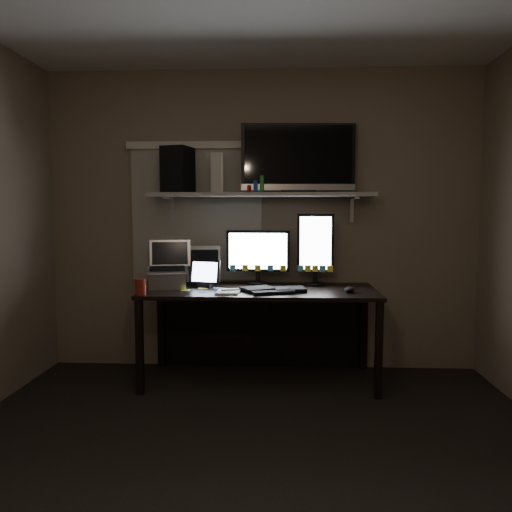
# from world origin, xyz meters

# --- Properties ---
(floor) EXTENTS (3.60, 3.60, 0.00)m
(floor) POSITION_xyz_m (0.00, 0.00, 0.00)
(floor) COLOR black
(floor) RESTS_ON ground
(back_wall) EXTENTS (3.60, 0.00, 3.60)m
(back_wall) POSITION_xyz_m (0.00, 1.80, 1.25)
(back_wall) COLOR #7E715A
(back_wall) RESTS_ON floor
(window_blinds) EXTENTS (1.10, 0.02, 1.10)m
(window_blinds) POSITION_xyz_m (-0.55, 1.79, 1.30)
(window_blinds) COLOR beige
(window_blinds) RESTS_ON back_wall
(desk) EXTENTS (1.80, 0.75, 0.73)m
(desk) POSITION_xyz_m (0.00, 1.55, 0.55)
(desk) COLOR black
(desk) RESTS_ON floor
(wall_shelf) EXTENTS (1.80, 0.35, 0.03)m
(wall_shelf) POSITION_xyz_m (0.00, 1.62, 1.46)
(wall_shelf) COLOR #9D9D99
(wall_shelf) RESTS_ON back_wall
(monitor_landscape) EXTENTS (0.52, 0.09, 0.46)m
(monitor_landscape) POSITION_xyz_m (-0.02, 1.66, 0.96)
(monitor_landscape) COLOR black
(monitor_landscape) RESTS_ON desk
(monitor_portrait) EXTENTS (0.30, 0.08, 0.59)m
(monitor_portrait) POSITION_xyz_m (0.44, 1.63, 1.03)
(monitor_portrait) COLOR black
(monitor_portrait) RESTS_ON desk
(keyboard) EXTENTS (0.52, 0.34, 0.03)m
(keyboard) POSITION_xyz_m (0.11, 1.32, 0.74)
(keyboard) COLOR black
(keyboard) RESTS_ON desk
(mouse) EXTENTS (0.10, 0.13, 0.04)m
(mouse) POSITION_xyz_m (0.67, 1.29, 0.75)
(mouse) COLOR black
(mouse) RESTS_ON desk
(notepad) EXTENTS (0.18, 0.24, 0.01)m
(notepad) POSITION_xyz_m (-0.23, 1.25, 0.74)
(notepad) COLOR white
(notepad) RESTS_ON desk
(tablet) EXTENTS (0.27, 0.16, 0.22)m
(tablet) POSITION_xyz_m (-0.44, 1.49, 0.84)
(tablet) COLOR black
(tablet) RESTS_ON desk
(file_sorter) EXTENTS (0.26, 0.15, 0.31)m
(file_sorter) POSITION_xyz_m (-0.48, 1.66, 0.88)
(file_sorter) COLOR black
(file_sorter) RESTS_ON desk
(laptop) EXTENTS (0.37, 0.33, 0.36)m
(laptop) POSITION_xyz_m (-0.73, 1.44, 0.91)
(laptop) COLOR #ABABB0
(laptop) RESTS_ON desk
(cup) EXTENTS (0.08, 0.08, 0.11)m
(cup) POSITION_xyz_m (-0.85, 1.13, 0.79)
(cup) COLOR maroon
(cup) RESTS_ON desk
(sticky_notes) EXTENTS (0.33, 0.29, 0.00)m
(sticky_notes) POSITION_xyz_m (-0.43, 1.34, 0.73)
(sticky_notes) COLOR #F3F542
(sticky_notes) RESTS_ON desk
(tv) EXTENTS (0.92, 0.22, 0.55)m
(tv) POSITION_xyz_m (0.30, 1.67, 1.75)
(tv) COLOR black
(tv) RESTS_ON wall_shelf
(game_console) EXTENTS (0.11, 0.26, 0.31)m
(game_console) POSITION_xyz_m (-0.35, 1.62, 1.63)
(game_console) COLOR beige
(game_console) RESTS_ON wall_shelf
(speaker) EXTENTS (0.25, 0.29, 0.36)m
(speaker) POSITION_xyz_m (-0.67, 1.60, 1.66)
(speaker) COLOR black
(speaker) RESTS_ON wall_shelf
(bottles) EXTENTS (0.20, 0.06, 0.12)m
(bottles) POSITION_xyz_m (-0.04, 1.56, 1.54)
(bottles) COLOR #A50F0C
(bottles) RESTS_ON wall_shelf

